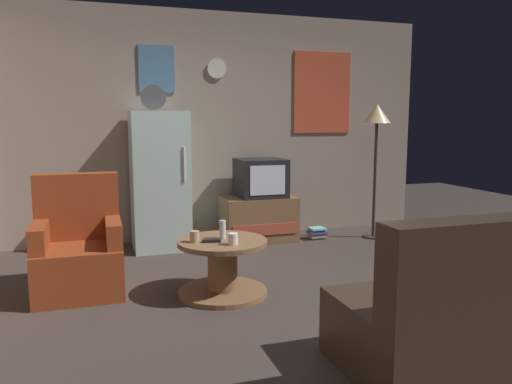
{
  "coord_description": "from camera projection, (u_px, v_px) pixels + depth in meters",
  "views": [
    {
      "loc": [
        -1.44,
        -3.42,
        1.4
      ],
      "look_at": [
        -0.04,
        0.9,
        0.75
      ],
      "focal_mm": 35.1,
      "sensor_mm": 36.0,
      "label": 1
    }
  ],
  "objects": [
    {
      "name": "wine_glass",
      "position": [
        223.0,
        229.0,
        4.04
      ],
      "size": [
        0.05,
        0.05,
        0.15
      ],
      "primitive_type": "cylinder",
      "color": "silver",
      "rests_on": "coffee_table"
    },
    {
      "name": "book_stack",
      "position": [
        317.0,
        233.0,
        5.96
      ],
      "size": [
        0.22,
        0.16,
        0.14
      ],
      "color": "slate",
      "rests_on": "ground_plane"
    },
    {
      "name": "mug_ceramic_tan",
      "position": [
        195.0,
        237.0,
        3.92
      ],
      "size": [
        0.08,
        0.08,
        0.09
      ],
      "primitive_type": "cylinder",
      "color": "tan",
      "rests_on": "coffee_table"
    },
    {
      "name": "wall_with_art",
      "position": [
        220.0,
        126.0,
        5.98
      ],
      "size": [
        5.2,
        0.12,
        2.65
      ],
      "color": "gray",
      "rests_on": "ground_plane"
    },
    {
      "name": "crt_tv",
      "position": [
        261.0,
        178.0,
        5.8
      ],
      "size": [
        0.54,
        0.51,
        0.44
      ],
      "color": "black",
      "rests_on": "tv_stand"
    },
    {
      "name": "armchair",
      "position": [
        78.0,
        251.0,
        4.09
      ],
      "size": [
        0.68,
        0.68,
        0.96
      ],
      "color": "maroon",
      "rests_on": "ground_plane"
    },
    {
      "name": "couch",
      "position": [
        490.0,
        312.0,
        2.86
      ],
      "size": [
        1.7,
        0.8,
        0.92
      ],
      "color": "#38281E",
      "rests_on": "ground_plane"
    },
    {
      "name": "coffee_table",
      "position": [
        223.0,
        267.0,
        4.03
      ],
      "size": [
        0.72,
        0.72,
        0.45
      ],
      "color": "brown",
      "rests_on": "ground_plane"
    },
    {
      "name": "ground_plane",
      "position": [
        297.0,
        304.0,
        3.85
      ],
      "size": [
        12.0,
        12.0,
        0.0
      ],
      "primitive_type": "plane",
      "color": "#3D332D"
    },
    {
      "name": "fridge",
      "position": [
        160.0,
        180.0,
        5.45
      ],
      "size": [
        0.6,
        0.62,
        1.77
      ],
      "color": "silver",
      "rests_on": "ground_plane"
    },
    {
      "name": "standing_lamp",
      "position": [
        377.0,
        124.0,
        5.85
      ],
      "size": [
        0.32,
        0.32,
        1.59
      ],
      "color": "#332D28",
      "rests_on": "ground_plane"
    },
    {
      "name": "tv_stand",
      "position": [
        258.0,
        219.0,
        5.86
      ],
      "size": [
        0.84,
        0.53,
        0.52
      ],
      "color": "brown",
      "rests_on": "ground_plane"
    },
    {
      "name": "remote_control",
      "position": [
        211.0,
        241.0,
        3.92
      ],
      "size": [
        0.16,
        0.08,
        0.02
      ],
      "primitive_type": "cube",
      "rotation": [
        0.0,
        0.0,
        -0.22
      ],
      "color": "black",
      "rests_on": "coffee_table"
    },
    {
      "name": "mug_ceramic_white",
      "position": [
        233.0,
        239.0,
        3.84
      ],
      "size": [
        0.08,
        0.08,
        0.09
      ],
      "primitive_type": "cylinder",
      "color": "silver",
      "rests_on": "coffee_table"
    }
  ]
}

